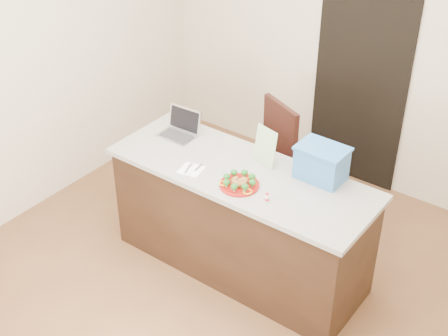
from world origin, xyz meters
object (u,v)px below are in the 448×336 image
Objects in this scene: napkin at (191,170)px; blue_box at (322,163)px; yogurt_bottle at (267,198)px; laptop at (181,128)px; chair at (272,156)px; plate at (239,185)px; island at (240,220)px.

blue_box is at bearing 30.35° from napkin.
laptop reaches higher than yogurt_bottle.
plate is at bearing -47.83° from chair.
yogurt_bottle reaches higher than napkin.
plate is 0.27× the size of chair.
blue_box reaches higher than laptop.
island is 1.95× the size of chair.
napkin is (-0.30, -0.21, 0.46)m from island.
napkin is 0.15× the size of chair.
blue_box is 0.97m from chair.
chair is at bearing 146.71° from blue_box.
napkin reaches higher than island.
chair is at bearing 120.40° from yogurt_bottle.
napkin is 0.67m from yogurt_bottle.
laptop is 0.86× the size of blue_box.
yogurt_bottle reaches higher than plate.
laptop is at bearing -106.43° from chair.
laptop is at bearing 158.54° from plate.
island is 0.64m from yogurt_bottle.
napkin is 2.37× the size of yogurt_bottle.
island is at bearing 34.84° from napkin.
island is 7.20× the size of plate.
plate is at bearing -58.79° from island.
chair is at bearing 104.81° from island.
blue_box is at bearing 72.52° from yogurt_bottle.
laptop is (-0.71, 0.15, 0.52)m from island.
napkin is at bearing -179.74° from yogurt_bottle.
laptop is 0.87m from chair.
yogurt_bottle is at bearing -8.75° from plate.
chair is (0.11, 0.96, -0.32)m from napkin.
island is at bearing 150.15° from yogurt_bottle.
laptop is 0.29× the size of chair.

